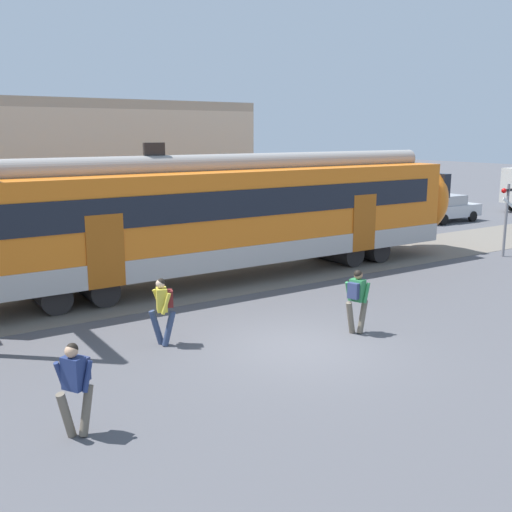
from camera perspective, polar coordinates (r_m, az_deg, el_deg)
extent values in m
plane|color=#515156|center=(14.56, 4.16, -8.60)|extent=(160.00, 160.00, 0.00)
cube|color=#B2ADA8|center=(20.93, -2.59, 0.69)|extent=(18.00, 3.06, 0.70)
cube|color=orange|center=(20.69, -2.63, 4.90)|extent=(18.00, 3.00, 2.40)
cube|color=black|center=(19.39, -0.33, 5.05)|extent=(16.56, 0.03, 0.90)
cube|color=#AC5413|center=(22.59, 10.28, 3.12)|extent=(1.10, 0.04, 2.10)
cube|color=#AC5413|center=(17.38, -14.13, 0.42)|extent=(1.10, 0.04, 2.10)
cylinder|color=gray|center=(20.57, -2.66, 8.72)|extent=(17.64, 0.70, 0.70)
cube|color=black|center=(19.31, -9.69, 10.01)|extent=(0.70, 0.12, 0.40)
cylinder|color=black|center=(24.79, 9.99, 0.84)|extent=(0.90, 2.40, 0.90)
cylinder|color=black|center=(23.87, 7.54, 0.50)|extent=(0.90, 2.40, 0.90)
cylinder|color=black|center=(19.10, -15.26, -2.64)|extent=(0.90, 2.40, 0.90)
cylinder|color=black|center=(18.73, -19.33, -3.17)|extent=(0.90, 2.40, 0.90)
ellipsoid|color=orange|center=(26.87, 15.24, 5.32)|extent=(1.80, 2.85, 2.95)
cube|color=black|center=(27.07, 15.80, 6.61)|extent=(0.40, 2.40, 1.00)
cylinder|color=#6B6051|center=(10.77, -17.63, -14.24)|extent=(0.38, 0.31, 0.87)
cylinder|color=#6B6051|center=(10.84, -15.87, -13.96)|extent=(0.38, 0.31, 0.87)
cube|color=navy|center=(10.52, -16.97, -10.61)|extent=(0.39, 0.43, 0.56)
cylinder|color=navy|center=(10.45, -15.76, -10.99)|extent=(0.26, 0.20, 0.52)
cylinder|color=navy|center=(10.63, -18.13, -10.74)|extent=(0.26, 0.20, 0.52)
sphere|color=tan|center=(10.37, -17.18, -8.65)|extent=(0.22, 0.22, 0.22)
sphere|color=black|center=(10.37, -17.11, -8.46)|extent=(0.20, 0.20, 0.20)
cube|color=navy|center=(10.63, -16.31, -10.21)|extent=(0.28, 0.32, 0.40)
cylinder|color=navy|center=(14.74, -9.46, -6.71)|extent=(0.38, 0.26, 0.87)
cylinder|color=navy|center=(14.59, -8.30, -6.87)|extent=(0.38, 0.26, 0.87)
cube|color=gold|center=(14.45, -8.97, -4.12)|extent=(0.35, 0.42, 0.56)
cylinder|color=gold|center=(14.26, -8.56, -4.53)|extent=(0.26, 0.17, 0.52)
cylinder|color=gold|center=(14.67, -9.35, -4.09)|extent=(0.26, 0.17, 0.52)
sphere|color=beige|center=(14.35, -9.10, -2.62)|extent=(0.22, 0.22, 0.22)
sphere|color=black|center=(14.35, -9.02, -2.50)|extent=(0.20, 0.20, 0.20)
cube|color=maroon|center=(14.46, -8.26, -4.00)|extent=(0.24, 0.32, 0.40)
cylinder|color=#6B6051|center=(15.60, 10.10, -5.70)|extent=(0.38, 0.24, 0.87)
cylinder|color=#6B6051|center=(15.46, 8.99, -5.82)|extent=(0.38, 0.24, 0.87)
cube|color=#2D7F47|center=(15.33, 9.64, -3.22)|extent=(0.33, 0.41, 0.56)
cylinder|color=#2D7F47|center=(15.39, 8.78, -3.33)|extent=(0.26, 0.15, 0.52)
cylinder|color=#2D7F47|center=(15.30, 10.49, -3.48)|extent=(0.26, 0.15, 0.52)
sphere|color=#9E7051|center=(15.25, 9.73, -1.79)|extent=(0.22, 0.22, 0.22)
sphere|color=black|center=(15.23, 9.69, -1.70)|extent=(0.20, 0.20, 0.20)
cube|color=navy|center=(15.18, 9.28, -3.29)|extent=(0.23, 0.31, 0.40)
cube|color=gray|center=(32.53, 12.72, 3.63)|extent=(4.09, 1.86, 0.68)
cube|color=slate|center=(32.34, 12.60, 4.70)|extent=(1.98, 1.55, 0.56)
cube|color=black|center=(33.06, 13.68, 4.73)|extent=(0.20, 1.37, 0.48)
cylinder|color=black|center=(34.01, 13.07, 3.38)|extent=(0.61, 0.23, 0.60)
cylinder|color=black|center=(33.04, 15.13, 3.04)|extent=(0.61, 0.23, 0.60)
cylinder|color=black|center=(32.18, 10.20, 3.03)|extent=(0.61, 0.23, 0.60)
cylinder|color=black|center=(31.14, 12.28, 2.67)|extent=(0.61, 0.23, 0.60)
cube|color=#B7BABF|center=(36.16, 17.78, 4.14)|extent=(4.01, 1.67, 0.68)
cube|color=#A1A3A8|center=(35.98, 17.69, 5.11)|extent=(1.91, 1.46, 0.56)
cube|color=black|center=(36.72, 18.63, 5.11)|extent=(0.13, 1.37, 0.48)
cylinder|color=black|center=(37.65, 18.04, 3.88)|extent=(0.60, 0.21, 0.60)
cylinder|color=black|center=(36.69, 19.92, 3.57)|extent=(0.60, 0.21, 0.60)
cylinder|color=black|center=(35.77, 15.52, 3.65)|extent=(0.60, 0.21, 0.60)
cylinder|color=black|center=(34.77, 17.43, 3.32)|extent=(0.60, 0.21, 0.60)
cylinder|color=gray|center=(26.57, 22.69, 3.13)|extent=(0.11, 0.11, 3.00)
cube|color=black|center=(26.44, 22.91, 5.80)|extent=(0.80, 0.10, 0.10)
sphere|color=red|center=(26.09, 22.55, 5.77)|extent=(0.20, 0.20, 0.20)
cube|color=white|center=(26.47, 22.87, 4.72)|extent=(0.72, 0.03, 0.48)
cube|color=beige|center=(27.51, -21.03, 6.67)|extent=(19.91, 5.00, 6.00)
cube|color=#9F9686|center=(27.46, -21.53, 13.32)|extent=(19.91, 5.00, 0.40)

